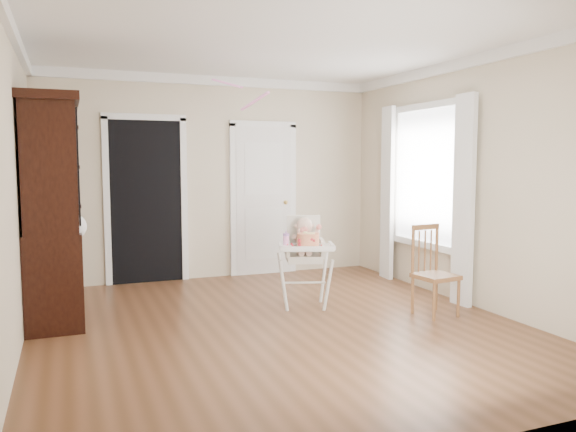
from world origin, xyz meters
name	(u,v)px	position (x,y,z in m)	size (l,w,h in m)	color
floor	(279,326)	(0.00, 0.00, 0.00)	(5.00, 5.00, 0.00)	#56351D
ceiling	(278,38)	(0.00, 0.00, 2.70)	(5.00, 5.00, 0.00)	white
wall_back	(214,178)	(0.00, 2.50, 1.35)	(4.50, 4.50, 0.00)	beige
wall_left	(12,190)	(-2.25, 0.00, 1.35)	(5.00, 5.00, 0.00)	beige
wall_right	(473,182)	(2.25, 0.00, 1.35)	(5.00, 5.00, 0.00)	beige
crown_molding	(278,45)	(0.00, 0.00, 2.64)	(4.50, 5.00, 0.12)	white
doorway	(146,198)	(-0.90, 2.48, 1.11)	(1.06, 0.05, 2.22)	black
closet_door	(264,201)	(0.70, 2.48, 1.02)	(0.96, 0.09, 2.13)	white
window_right	(424,185)	(2.18, 0.80, 1.29)	(0.13, 1.84, 2.30)	white
high_chair	(305,250)	(0.52, 0.59, 0.62)	(0.76, 0.85, 1.01)	white
baby	(305,237)	(0.53, 0.61, 0.76)	(0.27, 0.26, 0.42)	beige
cake	(308,240)	(0.46, 0.36, 0.77)	(0.30, 0.30, 0.14)	silver
sippy_cup	(286,239)	(0.28, 0.52, 0.77)	(0.07, 0.07, 0.16)	#FA99D8
china_cabinet	(53,210)	(-1.99, 1.02, 1.10)	(0.58, 1.30, 2.19)	black
dining_chair	(434,273)	(1.63, -0.19, 0.43)	(0.42, 0.42, 0.92)	brown
streamer	(227,83)	(-0.20, 1.06, 2.42)	(0.03, 0.50, 0.02)	#FF93D3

